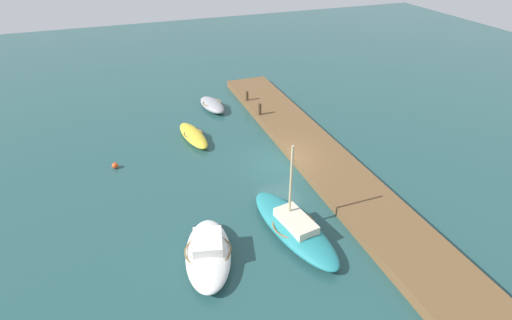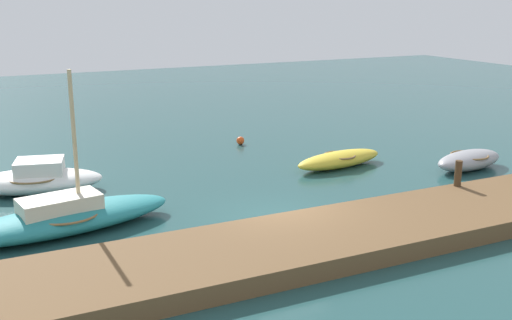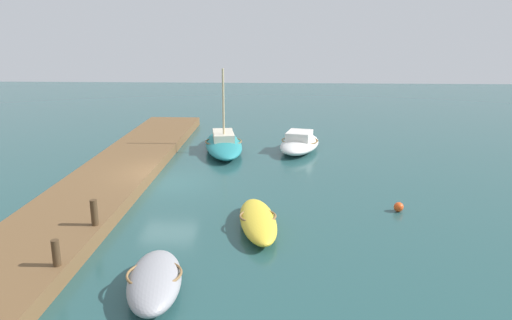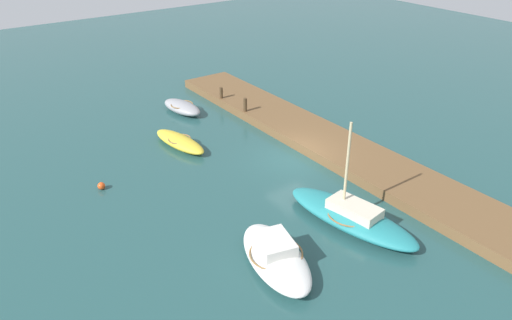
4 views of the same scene
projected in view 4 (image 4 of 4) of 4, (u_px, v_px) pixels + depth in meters
ground_plane at (296, 160)px, 27.10m from camera, size 84.00×84.00×0.00m
dock_platform at (330, 144)px, 28.26m from camera, size 27.91×3.55×0.53m
rowboat_yellow at (180, 142)px, 28.36m from camera, size 4.31×1.84×0.63m
motorboat_white at (276, 256)px, 19.08m from camera, size 4.95×3.06×1.17m
sailboat_teal at (351, 216)px, 21.53m from camera, size 6.73×3.08×4.73m
rowboat_grey at (182, 107)px, 32.86m from camera, size 3.57×1.93×0.75m
mooring_post_west at (245, 105)px, 31.66m from camera, size 0.23×0.23×0.88m
mooring_post_mid_west at (221, 93)px, 33.76m from camera, size 0.22×0.22×0.76m
marker_buoy at (101, 186)px, 24.27m from camera, size 0.37×0.37×0.37m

